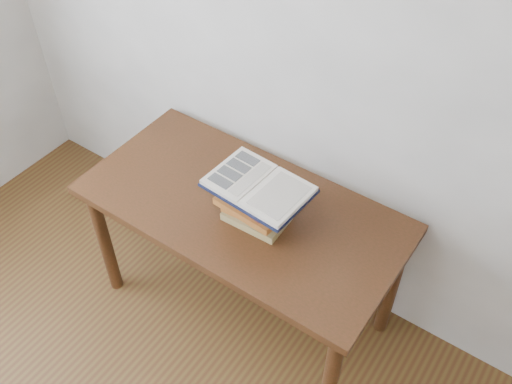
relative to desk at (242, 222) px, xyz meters
The scene contains 3 objects.
desk is the anchor object (origin of this frame).
book_stack 0.20m from the desk, 18.19° to the right, with size 0.27×0.20×0.18m.
open_book 0.31m from the desk, 15.70° to the right, with size 0.39×0.28×0.03m.
Camera 1 is at (0.84, 0.13, 2.36)m, focal length 40.00 mm.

